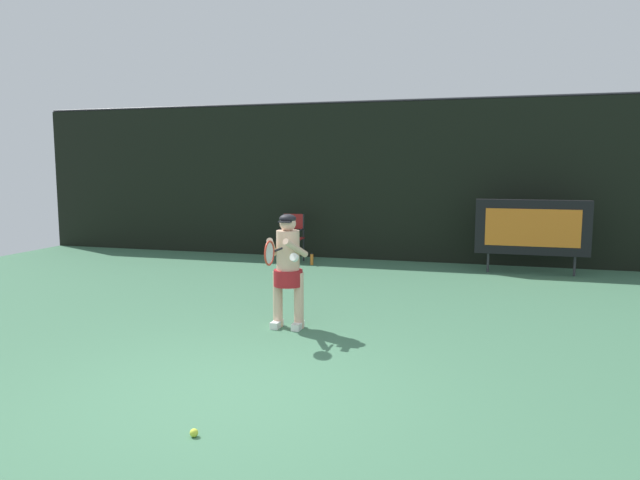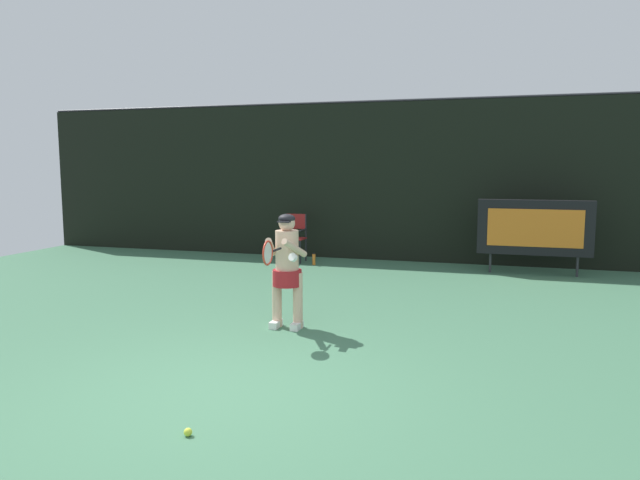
{
  "view_description": "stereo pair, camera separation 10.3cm",
  "coord_description": "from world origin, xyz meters",
  "px_view_note": "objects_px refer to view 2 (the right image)",
  "views": [
    {
      "loc": [
        2.35,
        -4.91,
        2.17
      ],
      "look_at": [
        -0.14,
        3.61,
        1.05
      ],
      "focal_mm": 33.05,
      "sensor_mm": 36.0,
      "label": 1
    },
    {
      "loc": [
        2.45,
        -4.88,
        2.17
      ],
      "look_at": [
        -0.14,
        3.61,
        1.05
      ],
      "focal_mm": 33.05,
      "sensor_mm": 36.0,
      "label": 2
    }
  ],
  "objects_px": {
    "scoreboard": "(535,228)",
    "tennis_racket": "(268,253)",
    "water_bottle": "(314,259)",
    "tennis_ball_loose": "(188,432)",
    "umpire_chair": "(294,235)",
    "tennis_player": "(287,265)"
  },
  "relations": [
    {
      "from": "tennis_ball_loose",
      "to": "water_bottle",
      "type": "bearing_deg",
      "value": 100.55
    },
    {
      "from": "tennis_player",
      "to": "tennis_racket",
      "type": "distance_m",
      "value": 0.67
    },
    {
      "from": "umpire_chair",
      "to": "water_bottle",
      "type": "bearing_deg",
      "value": -29.7
    },
    {
      "from": "umpire_chair",
      "to": "tennis_racket",
      "type": "distance_m",
      "value": 6.16
    },
    {
      "from": "water_bottle",
      "to": "tennis_racket",
      "type": "relative_size",
      "value": 0.44
    },
    {
      "from": "scoreboard",
      "to": "tennis_racket",
      "type": "relative_size",
      "value": 3.65
    },
    {
      "from": "tennis_player",
      "to": "water_bottle",
      "type": "bearing_deg",
      "value": 103.48
    },
    {
      "from": "scoreboard",
      "to": "tennis_ball_loose",
      "type": "distance_m",
      "value": 8.96
    },
    {
      "from": "scoreboard",
      "to": "tennis_player",
      "type": "bearing_deg",
      "value": -123.44
    },
    {
      "from": "tennis_player",
      "to": "tennis_ball_loose",
      "type": "xyz_separation_m",
      "value": [
        0.34,
        -3.27,
        -0.82
      ]
    },
    {
      "from": "scoreboard",
      "to": "umpire_chair",
      "type": "distance_m",
      "value": 5.15
    },
    {
      "from": "scoreboard",
      "to": "water_bottle",
      "type": "xyz_separation_m",
      "value": [
        -4.56,
        -0.18,
        -0.82
      ]
    },
    {
      "from": "umpire_chair",
      "to": "scoreboard",
      "type": "bearing_deg",
      "value": -1.72
    },
    {
      "from": "scoreboard",
      "to": "tennis_player",
      "type": "distance_m",
      "value": 6.13
    },
    {
      "from": "scoreboard",
      "to": "tennis_ball_loose",
      "type": "xyz_separation_m",
      "value": [
        -3.03,
        -8.38,
        -0.91
      ]
    },
    {
      "from": "tennis_racket",
      "to": "tennis_ball_loose",
      "type": "relative_size",
      "value": 8.85
    },
    {
      "from": "water_bottle",
      "to": "tennis_racket",
      "type": "bearing_deg",
      "value": -78.09
    },
    {
      "from": "scoreboard",
      "to": "tennis_racket",
      "type": "height_order",
      "value": "scoreboard"
    },
    {
      "from": "water_bottle",
      "to": "scoreboard",
      "type": "bearing_deg",
      "value": 2.2
    },
    {
      "from": "umpire_chair",
      "to": "tennis_racket",
      "type": "height_order",
      "value": "tennis_racket"
    },
    {
      "from": "tennis_ball_loose",
      "to": "tennis_player",
      "type": "bearing_deg",
      "value": 96.02
    },
    {
      "from": "scoreboard",
      "to": "tennis_player",
      "type": "height_order",
      "value": "tennis_player"
    }
  ]
}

